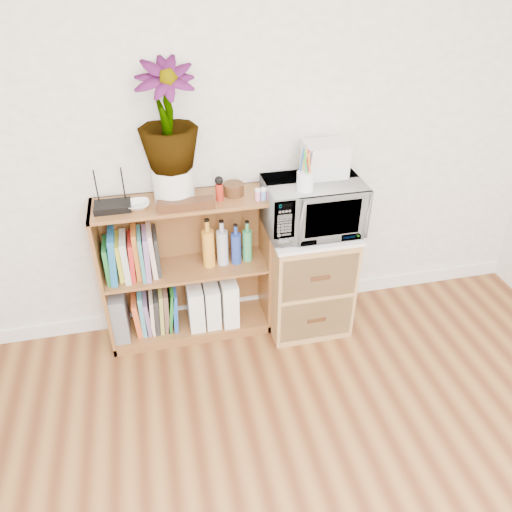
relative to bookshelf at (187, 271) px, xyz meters
name	(u,v)px	position (x,y,z in m)	size (l,w,h in m)	color
skirting_board	(240,303)	(0.35, 0.14, -0.42)	(4.00, 0.02, 0.10)	white
bookshelf	(187,271)	(0.00, 0.00, 0.00)	(1.00, 0.30, 0.95)	brown
wicker_unit	(307,278)	(0.75, -0.08, -0.12)	(0.50, 0.45, 0.70)	#9E7542
microwave	(313,206)	(0.75, -0.08, 0.40)	(0.55, 0.37, 0.31)	white
pen_cup	(305,181)	(0.67, -0.17, 0.60)	(0.09, 0.09, 0.10)	white
small_appliance	(325,159)	(0.84, 0.00, 0.64)	(0.24, 0.20, 0.19)	silver
router	(113,206)	(-0.36, -0.02, 0.49)	(0.19, 0.13, 0.04)	black
white_bowl	(138,205)	(-0.23, -0.03, 0.49)	(0.13, 0.13, 0.03)	white
plant_pot	(174,184)	(-0.03, 0.02, 0.57)	(0.22, 0.22, 0.19)	silver
potted_plant	(167,117)	(-0.03, 0.02, 0.94)	(0.31, 0.31, 0.56)	#356D2B
trinket_box	(186,205)	(0.02, -0.10, 0.50)	(0.31, 0.08, 0.05)	#3A220F
kokeshi_doll	(219,192)	(0.22, -0.04, 0.52)	(0.04, 0.04, 0.10)	#A32114
wooden_bowl	(234,189)	(0.30, 0.01, 0.51)	(0.12, 0.12, 0.07)	#3C1F10
paint_jars	(263,195)	(0.46, -0.09, 0.50)	(0.12, 0.04, 0.06)	#CB718B
file_box	(120,312)	(-0.44, 0.00, -0.25)	(0.10, 0.25, 0.32)	slate
magazine_holder_left	(195,304)	(0.03, -0.01, -0.26)	(0.09, 0.24, 0.29)	white
magazine_holder_mid	(211,302)	(0.14, -0.01, -0.26)	(0.09, 0.23, 0.29)	white
magazine_holder_right	(228,298)	(0.25, -0.01, -0.25)	(0.10, 0.25, 0.31)	white
cookbooks	(132,254)	(-0.30, 0.00, 0.16)	(0.31, 0.20, 0.30)	#1E7030
liquor_bottles	(225,243)	(0.24, 0.00, 0.17)	(0.30, 0.07, 0.31)	orange
lower_books	(156,310)	(-0.22, 0.00, -0.27)	(0.28, 0.19, 0.30)	#D95526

